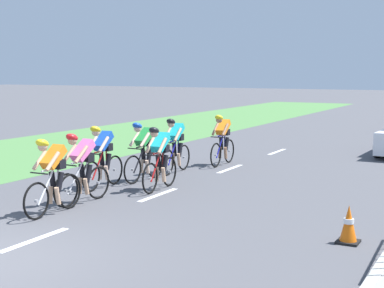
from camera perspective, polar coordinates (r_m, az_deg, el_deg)
The scene contains 10 objects.
grass_verge at distance 24.70m, azimuth -7.97°, elevation 0.60°, with size 7.00×60.00×0.01m, color #4C7F42.
lane_markings_centre at distance 13.36m, azimuth -3.32°, elevation -4.98°, with size 0.14×17.60×0.01m.
cyclist_lead at distance 11.76m, azimuth -13.50°, elevation -2.96°, with size 0.42×1.72×1.56m.
cyclist_second at distance 12.59m, azimuth -10.75°, elevation -2.22°, with size 0.44×1.72×1.56m.
cyclist_third at distance 14.15m, azimuth -8.76°, elevation -1.14°, with size 0.43×1.72×1.56m.
cyclist_fourth at distance 13.76m, azimuth -3.20°, elevation -1.30°, with size 0.43×1.72×1.56m.
cyclist_fifth at distance 14.92m, azimuth -4.76°, elevation -0.65°, with size 0.43×1.72×1.56m.
cyclist_sixth at distance 16.06m, azimuth -1.64°, elevation -0.07°, with size 0.43×1.72×1.56m.
cyclist_seventh at distance 17.40m, azimuth 2.99°, elevation 0.49°, with size 0.42×1.72×1.56m.
traffic_cone_near at distance 9.98m, azimuth 15.06°, elevation -7.61°, with size 0.36×0.36×0.64m.
Camera 1 is at (6.77, -5.89, 2.83)m, focal length 54.57 mm.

